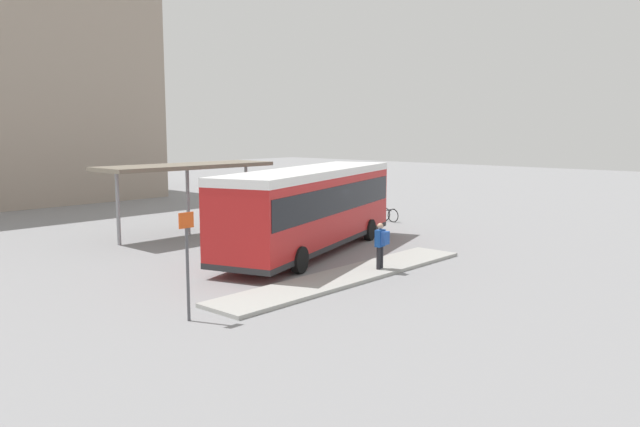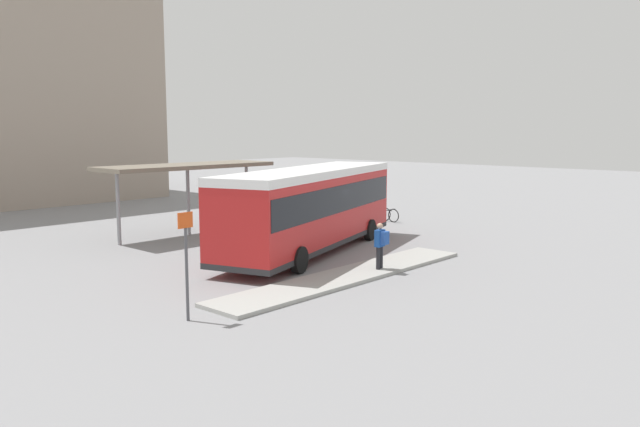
{
  "view_description": "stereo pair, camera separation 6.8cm",
  "coord_description": "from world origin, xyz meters",
  "px_view_note": "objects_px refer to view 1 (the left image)",
  "views": [
    {
      "loc": [
        -17.88,
        -16.61,
        4.86
      ],
      "look_at": [
        0.56,
        0.0,
        1.49
      ],
      "focal_mm": 35.0,
      "sensor_mm": 36.0,
      "label": 1
    },
    {
      "loc": [
        -17.83,
        -16.67,
        4.86
      ],
      "look_at": [
        0.56,
        0.0,
        1.49
      ],
      "focal_mm": 35.0,
      "sensor_mm": 36.0,
      "label": 2
    }
  ],
  "objects_px": {
    "pedestrian_waiting": "(381,243)",
    "platform_sign": "(187,261)",
    "bicycle_orange": "(376,213)",
    "potted_planter_near_shelter": "(269,217)",
    "bicycle_black": "(386,214)",
    "city_bus": "(311,204)"
  },
  "relations": [
    {
      "from": "city_bus",
      "to": "potted_planter_near_shelter",
      "type": "distance_m",
      "value": 5.82
    },
    {
      "from": "pedestrian_waiting",
      "to": "bicycle_orange",
      "type": "relative_size",
      "value": 0.91
    },
    {
      "from": "city_bus",
      "to": "platform_sign",
      "type": "xyz_separation_m",
      "value": [
        -8.68,
        -3.81,
        -0.38
      ]
    },
    {
      "from": "pedestrian_waiting",
      "to": "platform_sign",
      "type": "relative_size",
      "value": 0.57
    },
    {
      "from": "city_bus",
      "to": "potted_planter_near_shelter",
      "type": "relative_size",
      "value": 9.42
    },
    {
      "from": "city_bus",
      "to": "bicycle_orange",
      "type": "bearing_deg",
      "value": 3.22
    },
    {
      "from": "pedestrian_waiting",
      "to": "city_bus",
      "type": "bearing_deg",
      "value": -19.42
    },
    {
      "from": "bicycle_black",
      "to": "potted_planter_near_shelter",
      "type": "xyz_separation_m",
      "value": [
        -6.28,
        2.38,
        0.28
      ]
    },
    {
      "from": "pedestrian_waiting",
      "to": "bicycle_orange",
      "type": "xyz_separation_m",
      "value": [
        9.85,
        7.59,
        -0.65
      ]
    },
    {
      "from": "bicycle_black",
      "to": "bicycle_orange",
      "type": "height_order",
      "value": "bicycle_orange"
    },
    {
      "from": "pedestrian_waiting",
      "to": "platform_sign",
      "type": "distance_m",
      "value": 7.7
    },
    {
      "from": "potted_planter_near_shelter",
      "to": "platform_sign",
      "type": "relative_size",
      "value": 0.44
    },
    {
      "from": "city_bus",
      "to": "platform_sign",
      "type": "bearing_deg",
      "value": -173.97
    },
    {
      "from": "bicycle_black",
      "to": "bicycle_orange",
      "type": "bearing_deg",
      "value": -178.85
    },
    {
      "from": "bicycle_orange",
      "to": "potted_planter_near_shelter",
      "type": "relative_size",
      "value": 1.42
    },
    {
      "from": "city_bus",
      "to": "bicycle_black",
      "type": "xyz_separation_m",
      "value": [
        8.81,
        2.71,
        -1.57
      ]
    },
    {
      "from": "pedestrian_waiting",
      "to": "potted_planter_near_shelter",
      "type": "relative_size",
      "value": 1.29
    },
    {
      "from": "pedestrian_waiting",
      "to": "platform_sign",
      "type": "height_order",
      "value": "platform_sign"
    },
    {
      "from": "bicycle_orange",
      "to": "potted_planter_near_shelter",
      "type": "distance_m",
      "value": 6.55
    },
    {
      "from": "city_bus",
      "to": "platform_sign",
      "type": "distance_m",
      "value": 9.49
    },
    {
      "from": "city_bus",
      "to": "bicycle_orange",
      "type": "height_order",
      "value": "city_bus"
    },
    {
      "from": "bicycle_black",
      "to": "city_bus",
      "type": "bearing_deg",
      "value": -68.64
    }
  ]
}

